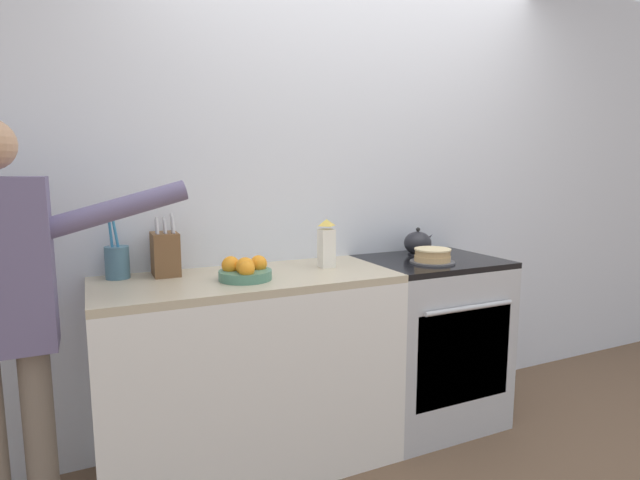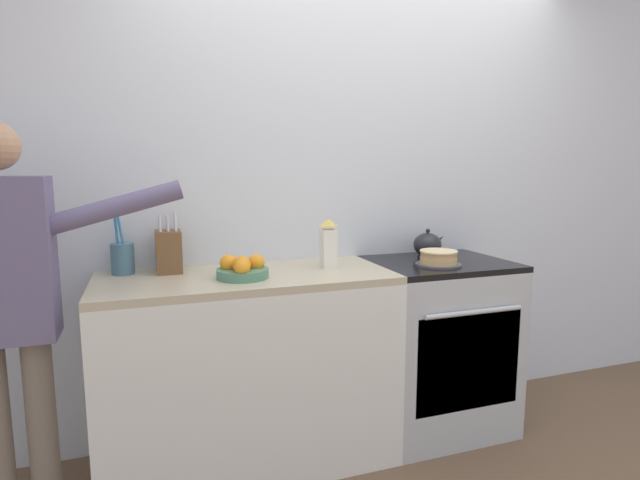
% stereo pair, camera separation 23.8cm
% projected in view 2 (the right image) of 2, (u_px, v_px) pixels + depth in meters
% --- Properties ---
extents(ground_plane, '(16.00, 16.00, 0.00)m').
position_uv_depth(ground_plane, '(406.00, 465.00, 2.40)').
color(ground_plane, brown).
extents(wall_back, '(8.00, 0.04, 2.60)m').
position_uv_depth(wall_back, '(358.00, 189.00, 2.78)').
color(wall_back, silver).
rests_on(wall_back, ground_plane).
extents(counter_cabinet, '(1.36, 0.59, 0.93)m').
position_uv_depth(counter_cabinet, '(249.00, 369.00, 2.38)').
color(counter_cabinet, white).
rests_on(counter_cabinet, ground_plane).
extents(stove_range, '(0.72, 0.62, 0.93)m').
position_uv_depth(stove_range, '(437.00, 344.00, 2.72)').
color(stove_range, '#B7BABF').
rests_on(stove_range, ground_plane).
extents(layer_cake, '(0.23, 0.23, 0.08)m').
position_uv_depth(layer_cake, '(438.00, 258.00, 2.54)').
color(layer_cake, '#4C4C51').
rests_on(layer_cake, stove_range).
extents(tea_kettle, '(0.19, 0.16, 0.16)m').
position_uv_depth(tea_kettle, '(428.00, 245.00, 2.79)').
color(tea_kettle, '#232328').
rests_on(tea_kettle, stove_range).
extents(knife_block, '(0.12, 0.16, 0.29)m').
position_uv_depth(knife_block, '(169.00, 251.00, 2.36)').
color(knife_block, brown).
rests_on(knife_block, counter_cabinet).
extents(utensil_crock, '(0.10, 0.10, 0.31)m').
position_uv_depth(utensil_crock, '(122.00, 257.00, 2.32)').
color(utensil_crock, '#477084').
rests_on(utensil_crock, counter_cabinet).
extents(fruit_bowl, '(0.23, 0.23, 0.11)m').
position_uv_depth(fruit_bowl, '(241.00, 269.00, 2.24)').
color(fruit_bowl, '#4C7F66').
rests_on(fruit_bowl, counter_cabinet).
extents(milk_carton, '(0.07, 0.07, 0.24)m').
position_uv_depth(milk_carton, '(328.00, 245.00, 2.47)').
color(milk_carton, white).
rests_on(milk_carton, counter_cabinet).
extents(person_baker, '(0.91, 0.20, 1.59)m').
position_uv_depth(person_baker, '(9.00, 293.00, 1.90)').
color(person_baker, '#7A6B5B').
rests_on(person_baker, ground_plane).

